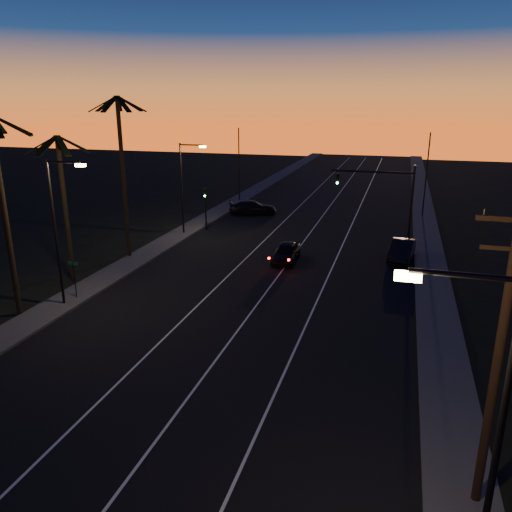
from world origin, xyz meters
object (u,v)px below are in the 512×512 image
(lead_car, at_px, (286,252))
(cross_car, at_px, (253,208))
(signal_mast, at_px, (384,190))
(right_car, at_px, (402,250))
(utility_pole, at_px, (499,352))

(lead_car, relative_size, cross_car, 0.86)
(lead_car, distance_m, cross_car, 17.18)
(signal_mast, bearing_deg, lead_car, -132.52)
(signal_mast, relative_size, cross_car, 1.24)
(right_car, distance_m, cross_car, 20.47)
(utility_pole, height_order, cross_car, utility_pole)
(right_car, height_order, cross_car, right_car)
(lead_car, xyz_separation_m, cross_car, (-7.39, 15.51, 0.02))
(lead_car, height_order, cross_car, cross_car)
(lead_car, bearing_deg, cross_car, 115.49)
(lead_car, height_order, right_car, right_car)
(signal_mast, xyz_separation_m, right_car, (1.86, -4.59, -3.98))
(utility_pole, xyz_separation_m, right_car, (-2.60, 25.40, -4.51))
(right_car, bearing_deg, cross_car, 142.02)
(signal_mast, distance_m, lead_car, 10.94)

